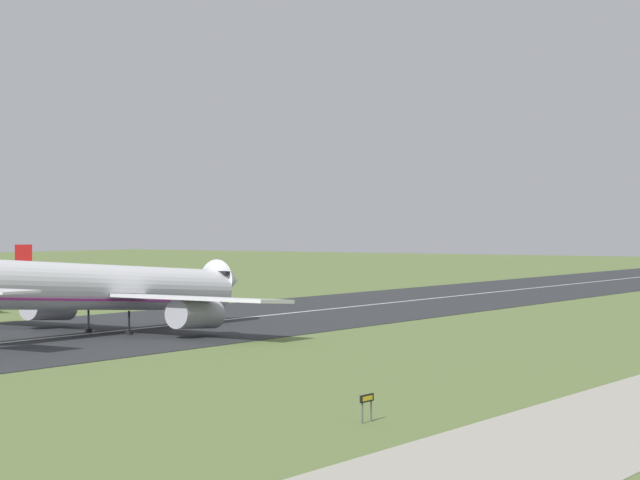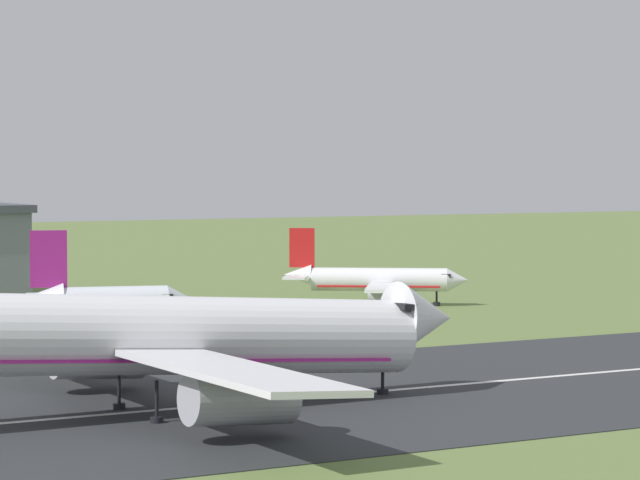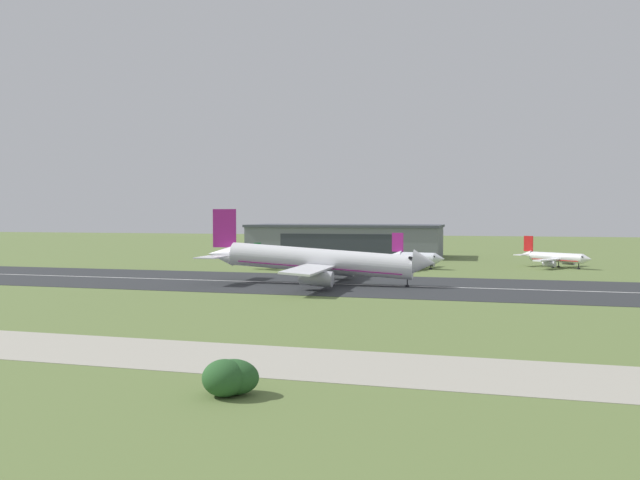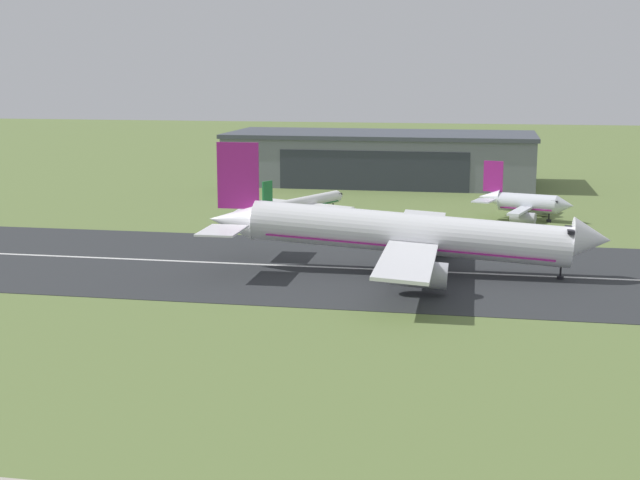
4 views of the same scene
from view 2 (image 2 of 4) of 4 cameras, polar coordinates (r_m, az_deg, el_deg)
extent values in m
cylinder|color=white|center=(97.61, -7.07, -3.58)|extent=(40.58, 5.65, 7.47)
cone|color=white|center=(108.29, 3.94, -2.94)|extent=(4.95, 5.16, 5.36)
cube|color=black|center=(106.81, 2.82, -2.46)|extent=(1.18, 4.35, 0.50)
cube|color=#991E7A|center=(97.77, -7.07, -4.40)|extent=(36.27, 5.33, 2.34)
cube|color=white|center=(86.57, -3.27, -4.97)|extent=(6.41, 20.46, 0.76)
cylinder|color=#A8A8B2|center=(88.82, -3.04, -5.97)|extent=(6.84, 3.25, 3.55)
cube|color=white|center=(109.76, -9.28, -3.36)|extent=(6.41, 20.46, 0.76)
cylinder|color=#A8A8B2|center=(108.90, -8.36, -4.37)|extent=(6.84, 3.25, 3.55)
cylinder|color=black|center=(106.85, 2.37, -5.12)|extent=(0.24, 0.24, 2.72)
cylinder|color=black|center=(107.02, 2.37, -5.72)|extent=(0.84, 0.84, 0.44)
cylinder|color=black|center=(95.46, -6.17, -6.08)|extent=(0.24, 0.24, 2.72)
cylinder|color=black|center=(95.65, -6.16, -6.76)|extent=(0.84, 0.84, 0.44)
cylinder|color=black|center=(101.03, -7.58, -5.60)|extent=(0.24, 0.24, 2.72)
cylinder|color=black|center=(101.20, -7.57, -6.24)|extent=(0.84, 0.84, 0.44)
cylinder|color=white|center=(174.83, 2.24, -1.49)|extent=(14.41, 11.14, 2.69)
cone|color=white|center=(174.55, 5.21, -1.51)|extent=(3.52, 3.59, 2.69)
cone|color=white|center=(175.58, -0.84, -1.32)|extent=(4.03, 3.82, 2.42)
cube|color=black|center=(174.53, 4.77, -1.33)|extent=(2.21, 2.50, 0.44)
cube|color=red|center=(174.89, 2.24, -1.74)|extent=(13.04, 10.14, 0.20)
cube|color=white|center=(168.66, 2.23, -1.81)|extent=(7.66, 9.47, 0.40)
cylinder|color=#A8A8B2|center=(169.50, 2.41, -2.16)|extent=(3.82, 3.36, 1.67)
cube|color=white|center=(181.04, 2.45, -1.50)|extent=(7.66, 9.47, 0.40)
cylinder|color=#A8A8B2|center=(180.32, 2.60, -1.86)|extent=(3.82, 3.36, 1.67)
cube|color=red|center=(175.33, -0.68, -0.29)|extent=(2.56, 1.90, 4.57)
cube|color=white|center=(172.21, -0.94, -1.42)|extent=(4.44, 4.84, 0.24)
cube|color=white|center=(178.95, -0.69, -1.26)|extent=(4.44, 4.84, 0.24)
cylinder|color=black|center=(174.76, 4.41, -2.22)|extent=(0.24, 0.24, 1.67)
cylinder|color=black|center=(174.81, 4.41, -2.42)|extent=(0.84, 0.84, 0.44)
cylinder|color=black|center=(173.41, 2.15, -2.25)|extent=(0.24, 0.24, 1.67)
cylinder|color=black|center=(173.47, 2.15, -2.45)|extent=(0.84, 0.84, 0.44)
cylinder|color=black|center=(176.62, 2.21, -2.16)|extent=(0.24, 0.24, 1.67)
cylinder|color=black|center=(176.68, 2.21, -2.36)|extent=(0.84, 0.84, 0.44)
cylinder|color=silver|center=(145.43, -7.70, -2.36)|extent=(10.36, 5.78, 3.17)
cone|color=silver|center=(146.17, -5.22, -2.32)|extent=(3.62, 3.84, 3.17)
cone|color=silver|center=(144.90, -10.40, -2.17)|extent=(4.45, 3.80, 2.86)
cube|color=black|center=(145.91, -5.83, -2.08)|extent=(1.80, 2.90, 0.44)
cube|color=#991E7A|center=(145.51, -7.70, -2.70)|extent=(9.36, 5.35, 0.20)
cube|color=silver|center=(139.40, -7.38, -2.81)|extent=(4.45, 9.35, 0.40)
cylinder|color=#A8A8B2|center=(140.29, -7.24, -3.28)|extent=(4.51, 3.03, 1.97)
cube|color=silver|center=(151.61, -7.85, -2.36)|extent=(4.45, 9.35, 0.40)
cylinder|color=#A8A8B2|center=(151.04, -7.67, -2.85)|extent=(4.51, 3.03, 1.97)
cube|color=#991E7A|center=(144.65, -10.18, -0.71)|extent=(3.40, 1.22, 5.40)
cube|color=silver|center=(140.92, -10.25, -2.35)|extent=(4.25, 5.50, 0.24)
cube|color=silver|center=(148.91, -10.41, -2.08)|extent=(4.25, 5.50, 0.24)
cylinder|color=black|center=(146.06, -6.24, -3.25)|extent=(0.24, 0.24, 1.48)
cylinder|color=black|center=(146.12, -6.24, -3.45)|extent=(0.84, 0.84, 0.44)
cylinder|color=black|center=(143.75, -7.74, -3.35)|extent=(0.24, 0.24, 1.48)
cylinder|color=black|center=(143.80, -7.74, -3.56)|extent=(0.84, 0.84, 0.44)
cylinder|color=black|center=(147.52, -7.88, -3.20)|extent=(0.24, 0.24, 1.48)
cylinder|color=black|center=(147.57, -7.88, -3.40)|extent=(0.84, 0.84, 0.44)
camera|label=1|loc=(67.40, -125.69, -4.83)|focal=70.00mm
camera|label=3|loc=(82.16, 90.52, -0.63)|focal=35.00mm
camera|label=4|loc=(51.90, 86.21, 10.83)|focal=50.00mm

